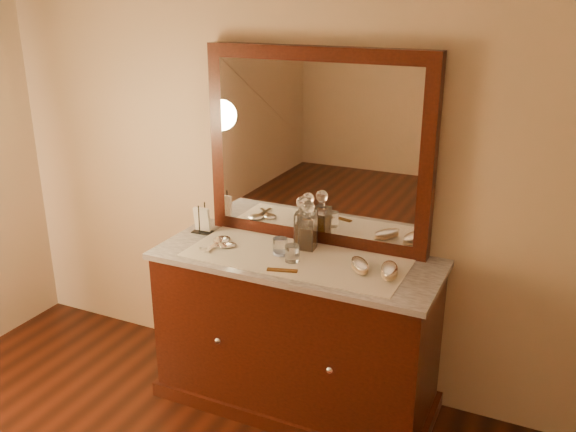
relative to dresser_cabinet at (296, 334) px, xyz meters
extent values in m
plane|color=tan|center=(0.00, 0.29, 0.99)|extent=(4.50, 4.50, 0.00)
cube|color=black|center=(0.00, 0.00, 0.00)|extent=(1.40, 0.55, 0.82)
cube|color=black|center=(0.00, 0.00, -0.37)|extent=(1.46, 0.59, 0.08)
sphere|color=silver|center=(-0.30, -0.28, 0.04)|extent=(0.04, 0.04, 0.04)
sphere|color=silver|center=(0.30, -0.28, 0.04)|extent=(0.04, 0.04, 0.04)
cube|color=silver|center=(0.00, 0.00, 0.42)|extent=(1.44, 0.59, 0.03)
cube|color=black|center=(0.00, 0.25, 0.94)|extent=(1.20, 0.08, 1.00)
cube|color=white|center=(0.00, 0.21, 0.94)|extent=(1.06, 0.01, 0.86)
cube|color=beige|center=(0.00, -0.02, 0.44)|extent=(1.10, 0.45, 0.00)
cylinder|color=silver|center=(-0.08, 0.00, 0.45)|extent=(0.11, 0.11, 0.02)
cube|color=brown|center=(0.01, -0.19, 0.45)|extent=(0.15, 0.07, 0.01)
cube|color=black|center=(-0.60, 0.09, 0.44)|extent=(0.11, 0.07, 0.01)
cylinder|color=black|center=(-0.60, 0.05, 0.52)|extent=(0.01, 0.01, 0.16)
cylinder|color=black|center=(-0.61, 0.12, 0.52)|extent=(0.01, 0.01, 0.16)
cube|color=white|center=(-0.60, 0.09, 0.52)|extent=(0.09, 0.04, 0.13)
cube|color=brown|center=(-0.04, 0.17, 0.50)|extent=(0.08, 0.08, 0.12)
cube|color=white|center=(-0.04, 0.17, 0.53)|extent=(0.09, 0.09, 0.16)
cylinder|color=white|center=(-0.04, 0.17, 0.62)|extent=(0.04, 0.04, 0.03)
sphere|color=white|center=(-0.04, 0.17, 0.67)|extent=(0.08, 0.08, 0.06)
cube|color=brown|center=(0.01, 0.11, 0.50)|extent=(0.07, 0.07, 0.12)
cube|color=white|center=(0.01, 0.11, 0.53)|extent=(0.09, 0.09, 0.17)
cylinder|color=white|center=(0.01, 0.11, 0.63)|extent=(0.04, 0.04, 0.03)
sphere|color=white|center=(0.01, 0.11, 0.67)|extent=(0.07, 0.07, 0.07)
ellipsoid|color=tan|center=(0.34, -0.02, 0.46)|extent=(0.15, 0.18, 0.02)
ellipsoid|color=silver|center=(0.34, -0.02, 0.48)|extent=(0.15, 0.18, 0.02)
ellipsoid|color=tan|center=(0.48, -0.02, 0.46)|extent=(0.12, 0.19, 0.03)
ellipsoid|color=silver|center=(0.48, -0.02, 0.48)|extent=(0.12, 0.19, 0.03)
ellipsoid|color=silver|center=(-0.44, 0.01, 0.45)|extent=(0.10, 0.12, 0.02)
cube|color=silver|center=(-0.43, -0.09, 0.45)|extent=(0.03, 0.14, 0.01)
ellipsoid|color=silver|center=(-0.38, -0.04, 0.45)|extent=(0.12, 0.12, 0.02)
cube|color=silver|center=(-0.44, -0.10, 0.45)|extent=(0.10, 0.10, 0.01)
cylinder|color=white|center=(-0.09, -0.01, 0.49)|extent=(0.07, 0.07, 0.08)
cylinder|color=white|center=(0.01, -0.06, 0.49)|extent=(0.07, 0.07, 0.08)
camera|label=1|loc=(1.16, -2.58, 1.68)|focal=38.68mm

